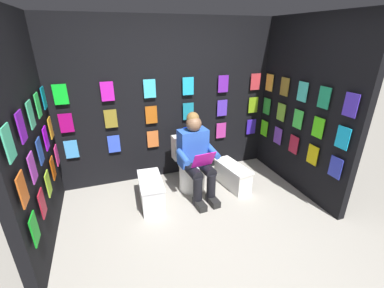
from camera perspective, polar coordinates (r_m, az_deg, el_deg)
The scene contains 8 objects.
ground_plane at distance 2.97m, azimuth 5.75°, elevation -23.09°, with size 30.00×30.00×0.00m, color #9E998E.
display_wall_back at distance 3.97m, azimuth -5.21°, elevation 9.18°, with size 3.38×0.14×2.39m.
display_wall_left at distance 3.93m, azimuth 23.58°, elevation 7.19°, with size 0.14×1.85×2.39m.
display_wall_right at distance 3.01m, azimuth -32.60°, elevation 0.99°, with size 0.14×1.85×2.39m.
toilet at distance 3.85m, azimuth -0.45°, elevation -5.01°, with size 0.42×0.57×0.77m.
person_reading at distance 3.54m, azimuth 0.97°, elevation -2.68°, with size 0.55×0.71×1.19m.
comic_longbox_near at distance 3.98m, azimuth 8.90°, elevation -6.87°, with size 0.36×0.69×0.35m.
comic_longbox_far at distance 3.57m, azimuth -9.01°, elevation -10.33°, with size 0.33×0.64×0.38m.
Camera 1 is at (0.94, 1.84, 2.14)m, focal length 24.17 mm.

